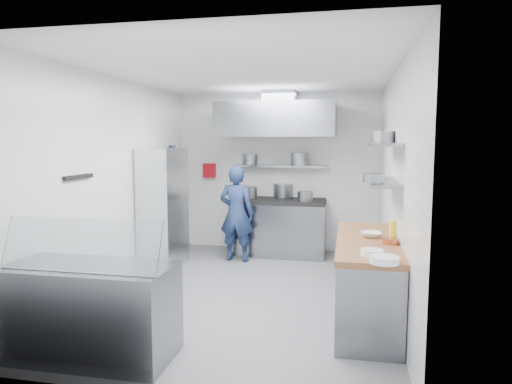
% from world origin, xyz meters
% --- Properties ---
extents(floor, '(5.00, 5.00, 0.00)m').
position_xyz_m(floor, '(0.00, 0.00, 0.00)').
color(floor, '#57575A').
rests_on(floor, ground).
extents(ceiling, '(5.00, 5.00, 0.00)m').
position_xyz_m(ceiling, '(0.00, 0.00, 2.80)').
color(ceiling, silver).
rests_on(ceiling, wall_back).
extents(wall_back, '(3.60, 2.80, 0.02)m').
position_xyz_m(wall_back, '(0.00, 2.50, 1.40)').
color(wall_back, white).
rests_on(wall_back, floor).
extents(wall_front, '(3.60, 2.80, 0.02)m').
position_xyz_m(wall_front, '(0.00, -2.50, 1.40)').
color(wall_front, white).
rests_on(wall_front, floor).
extents(wall_left, '(2.80, 5.00, 0.02)m').
position_xyz_m(wall_left, '(-1.80, 0.00, 1.40)').
color(wall_left, white).
rests_on(wall_left, floor).
extents(wall_right, '(2.80, 5.00, 0.02)m').
position_xyz_m(wall_right, '(1.80, 0.00, 1.40)').
color(wall_right, white).
rests_on(wall_right, floor).
extents(gas_range, '(1.60, 0.80, 0.90)m').
position_xyz_m(gas_range, '(0.10, 2.10, 0.45)').
color(gas_range, gray).
rests_on(gas_range, floor).
extents(cooktop, '(1.57, 0.78, 0.06)m').
position_xyz_m(cooktop, '(0.10, 2.10, 0.93)').
color(cooktop, black).
rests_on(cooktop, gas_range).
extents(stock_pot_left, '(0.25, 0.25, 0.20)m').
position_xyz_m(stock_pot_left, '(-0.42, 2.15, 1.06)').
color(stock_pot_left, slate).
rests_on(stock_pot_left, cooktop).
extents(stock_pot_mid, '(0.35, 0.35, 0.24)m').
position_xyz_m(stock_pot_mid, '(0.12, 2.43, 1.08)').
color(stock_pot_mid, slate).
rests_on(stock_pot_mid, cooktop).
extents(stock_pot_right, '(0.26, 0.26, 0.16)m').
position_xyz_m(stock_pot_right, '(0.56, 1.99, 1.04)').
color(stock_pot_right, slate).
rests_on(stock_pot_right, cooktop).
extents(over_range_shelf, '(1.60, 0.30, 0.04)m').
position_xyz_m(over_range_shelf, '(0.10, 2.34, 1.52)').
color(over_range_shelf, gray).
rests_on(over_range_shelf, wall_back).
extents(shelf_pot_a, '(0.29, 0.29, 0.18)m').
position_xyz_m(shelf_pot_a, '(-0.50, 2.53, 1.63)').
color(shelf_pot_a, slate).
rests_on(shelf_pot_a, over_range_shelf).
extents(shelf_pot_b, '(0.29, 0.29, 0.22)m').
position_xyz_m(shelf_pot_b, '(0.43, 2.19, 1.65)').
color(shelf_pot_b, slate).
rests_on(shelf_pot_b, over_range_shelf).
extents(extractor_hood, '(1.90, 1.15, 0.55)m').
position_xyz_m(extractor_hood, '(0.10, 1.93, 2.30)').
color(extractor_hood, gray).
rests_on(extractor_hood, wall_back).
extents(hood_duct, '(0.55, 0.55, 0.24)m').
position_xyz_m(hood_duct, '(0.10, 2.15, 2.68)').
color(hood_duct, slate).
rests_on(hood_duct, extractor_hood).
extents(red_firebox, '(0.22, 0.10, 0.26)m').
position_xyz_m(red_firebox, '(-1.25, 2.44, 1.42)').
color(red_firebox, '#A70D17').
rests_on(red_firebox, wall_back).
extents(chef, '(0.60, 0.42, 1.57)m').
position_xyz_m(chef, '(-0.51, 1.52, 0.78)').
color(chef, navy).
rests_on(chef, floor).
extents(wire_rack, '(0.50, 0.90, 1.85)m').
position_xyz_m(wire_rack, '(-1.53, 0.94, 0.93)').
color(wire_rack, silver).
rests_on(wire_rack, floor).
extents(rack_bin_a, '(0.15, 0.18, 0.17)m').
position_xyz_m(rack_bin_a, '(-1.53, 1.07, 0.80)').
color(rack_bin_a, white).
rests_on(rack_bin_a, wire_rack).
extents(rack_bin_b, '(0.13, 0.17, 0.15)m').
position_xyz_m(rack_bin_b, '(-1.53, 1.46, 1.30)').
color(rack_bin_b, yellow).
rests_on(rack_bin_b, wire_rack).
extents(rack_jar, '(0.11, 0.11, 0.18)m').
position_xyz_m(rack_jar, '(-1.48, 1.23, 1.80)').
color(rack_jar, black).
rests_on(rack_jar, wire_rack).
extents(knife_strip, '(0.04, 0.55, 0.05)m').
position_xyz_m(knife_strip, '(-1.78, -0.90, 1.55)').
color(knife_strip, black).
rests_on(knife_strip, wall_left).
extents(prep_counter_base, '(0.62, 2.00, 0.84)m').
position_xyz_m(prep_counter_base, '(1.48, -0.60, 0.42)').
color(prep_counter_base, gray).
rests_on(prep_counter_base, floor).
extents(prep_counter_top, '(0.65, 2.04, 0.06)m').
position_xyz_m(prep_counter_top, '(1.48, -0.60, 0.87)').
color(prep_counter_top, brown).
rests_on(prep_counter_top, prep_counter_base).
extents(plate_stack_a, '(0.26, 0.26, 0.06)m').
position_xyz_m(plate_stack_a, '(1.59, -1.58, 0.93)').
color(plate_stack_a, white).
rests_on(plate_stack_a, prep_counter_top).
extents(plate_stack_b, '(0.21, 0.21, 0.06)m').
position_xyz_m(plate_stack_b, '(1.49, -1.34, 0.93)').
color(plate_stack_b, white).
rests_on(plate_stack_b, prep_counter_top).
extents(copper_pan, '(0.17, 0.17, 0.06)m').
position_xyz_m(copper_pan, '(1.70, -0.79, 0.93)').
color(copper_pan, '#B85C34').
rests_on(copper_pan, prep_counter_top).
extents(squeeze_bottle, '(0.07, 0.07, 0.18)m').
position_xyz_m(squeeze_bottle, '(1.76, -0.42, 0.99)').
color(squeeze_bottle, yellow).
rests_on(squeeze_bottle, prep_counter_top).
extents(mixing_bowl, '(0.25, 0.25, 0.06)m').
position_xyz_m(mixing_bowl, '(1.52, -0.48, 0.93)').
color(mixing_bowl, white).
rests_on(mixing_bowl, prep_counter_top).
extents(wall_shelf_lower, '(0.30, 1.30, 0.04)m').
position_xyz_m(wall_shelf_lower, '(1.64, -0.30, 1.50)').
color(wall_shelf_lower, gray).
rests_on(wall_shelf_lower, wall_right).
extents(wall_shelf_upper, '(0.30, 1.30, 0.04)m').
position_xyz_m(wall_shelf_upper, '(1.64, -0.30, 1.92)').
color(wall_shelf_upper, gray).
rests_on(wall_shelf_upper, wall_right).
extents(shelf_pot_c, '(0.22, 0.22, 0.10)m').
position_xyz_m(shelf_pot_c, '(1.53, -0.65, 1.57)').
color(shelf_pot_c, slate).
rests_on(shelf_pot_c, wall_shelf_lower).
extents(shelf_pot_d, '(0.28, 0.28, 0.14)m').
position_xyz_m(shelf_pot_d, '(1.66, 0.15, 2.01)').
color(shelf_pot_d, slate).
rests_on(shelf_pot_d, wall_shelf_upper).
extents(display_case, '(1.50, 0.70, 0.85)m').
position_xyz_m(display_case, '(-1.00, -2.00, 0.42)').
color(display_case, gray).
rests_on(display_case, floor).
extents(display_glass, '(1.47, 0.19, 0.42)m').
position_xyz_m(display_glass, '(-1.00, -2.12, 1.07)').
color(display_glass, silver).
rests_on(display_glass, display_case).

